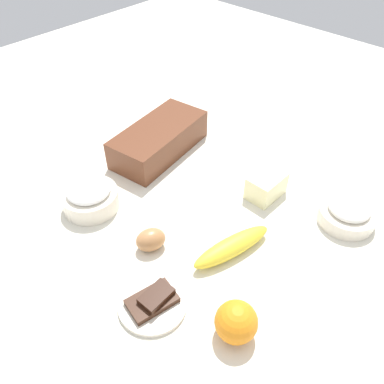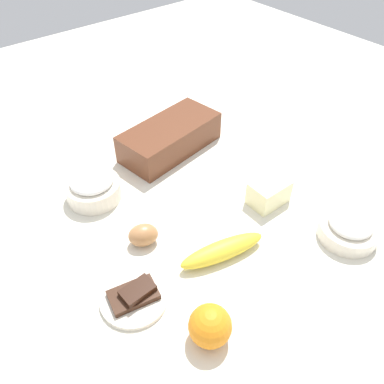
# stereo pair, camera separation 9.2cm
# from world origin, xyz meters

# --- Properties ---
(ground_plane) EXTENTS (2.40, 2.40, 0.02)m
(ground_plane) POSITION_xyz_m (0.00, 0.00, -0.01)
(ground_plane) COLOR silver
(loaf_pan) EXTENTS (0.30, 0.17, 0.08)m
(loaf_pan) POSITION_xyz_m (0.09, 0.21, 0.04)
(loaf_pan) COLOR brown
(loaf_pan) RESTS_ON ground_plane
(flour_bowl) EXTENTS (0.13, 0.13, 0.06)m
(flour_bowl) POSITION_xyz_m (0.20, -0.29, 0.03)
(flour_bowl) COLOR silver
(flour_bowl) RESTS_ON ground_plane
(sugar_bowl) EXTENTS (0.13, 0.13, 0.07)m
(sugar_bowl) POSITION_xyz_m (-0.17, 0.17, 0.03)
(sugar_bowl) COLOR silver
(sugar_bowl) RESTS_ON ground_plane
(banana) EXTENTS (0.20, 0.09, 0.04)m
(banana) POSITION_xyz_m (-0.05, -0.16, 0.02)
(banana) COLOR yellow
(banana) RESTS_ON ground_plane
(orange_fruit) EXTENTS (0.08, 0.08, 0.08)m
(orange_fruit) POSITION_xyz_m (-0.19, -0.28, 0.04)
(orange_fruit) COLOR orange
(orange_fruit) RESTS_ON ground_plane
(butter_block) EXTENTS (0.09, 0.07, 0.06)m
(butter_block) POSITION_xyz_m (0.15, -0.11, 0.03)
(butter_block) COLOR #F4EDB2
(butter_block) RESTS_ON ground_plane
(egg_near_butter) EXTENTS (0.08, 0.07, 0.05)m
(egg_near_butter) POSITION_xyz_m (-0.16, -0.03, 0.02)
(egg_near_butter) COLOR #B37949
(egg_near_butter) RESTS_ON ground_plane
(chocolate_plate) EXTENTS (0.13, 0.13, 0.03)m
(chocolate_plate) POSITION_xyz_m (-0.25, -0.13, 0.01)
(chocolate_plate) COLOR silver
(chocolate_plate) RESTS_ON ground_plane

